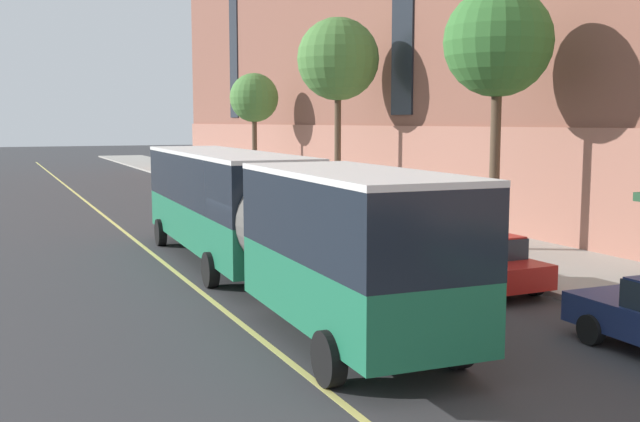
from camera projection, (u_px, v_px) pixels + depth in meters
ground_plane at (260, 291)px, 20.42m from camera, size 260.00×260.00×0.00m
sidewalk at (484, 248)px, 27.03m from camera, size 5.62×160.00×0.15m
city_bus at (257, 211)px, 20.96m from camera, size 3.44×19.63×3.65m
parked_car_champagne_0 at (366, 229)px, 26.88m from camera, size 2.08×4.59×1.56m
parked_car_silver_1 at (197, 182)px, 47.89m from camera, size 1.95×4.41×1.56m
parked_car_green_3 at (241, 195)px, 39.38m from camera, size 1.97×4.45×1.56m
parked_car_red_6 at (477, 261)px, 20.65m from camera, size 2.11×4.50×1.56m
street_tree_mid_block at (498, 44)px, 25.59m from camera, size 3.75×3.75×9.04m
street_tree_far_uptown at (338, 60)px, 37.15m from camera, size 4.10×4.10×9.60m
street_tree_far_downtown at (254, 99)px, 48.93m from camera, size 3.20×3.20×7.62m
lane_centerline at (180, 275)px, 22.54m from camera, size 0.16×140.00×0.01m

